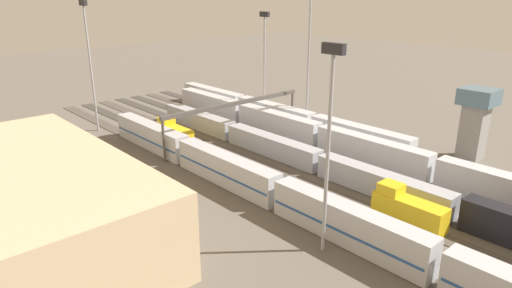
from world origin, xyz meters
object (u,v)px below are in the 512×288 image
train_on_track_6 (279,193)px  light_mast_1 (329,124)px  train_on_track_1 (320,136)px  light_mast_2 (309,42)px  signal_gantry (235,107)px  control_tower (475,118)px  light_mast_0 (264,52)px  train_on_track_5 (174,134)px  train_on_track_0 (274,115)px  maintenance_shed (28,203)px  light_mast_3 (89,51)px  train_on_track_3 (314,160)px  train_on_track_4 (407,209)px

train_on_track_6 → light_mast_1: bearing=162.6°
train_on_track_6 → light_mast_1: (-11.24, 3.52, 13.53)m
train_on_track_1 → light_mast_2: light_mast_2 is taller
light_mast_1 → train_on_track_1: bearing=-49.3°
signal_gantry → light_mast_1: bearing=154.7°
light_mast_2 → control_tower: (-33.66, -8.91, -11.80)m
light_mast_0 → train_on_track_5: bearing=93.2°
light_mast_0 → light_mast_1: (-48.63, 35.61, -0.42)m
train_on_track_5 → train_on_track_6: size_ratio=0.10×
train_on_track_0 → maintenance_shed: bearing=105.9°
train_on_track_5 → light_mast_3: bearing=22.1°
train_on_track_0 → light_mast_1: bearing=141.9°
train_on_track_1 → maintenance_shed: bearing=88.5°
train_on_track_5 → control_tower: (-45.19, -37.08, 5.74)m
train_on_track_3 → light_mast_2: size_ratio=2.87×
signal_gantry → maintenance_shed: size_ratio=0.83×
light_mast_0 → light_mast_2: light_mast_2 is taller
train_on_track_5 → light_mast_0: light_mast_0 is taller
train_on_track_0 → train_on_track_3: bearing=149.4°
train_on_track_1 → maintenance_shed: size_ratio=2.27×
signal_gantry → train_on_track_1: bearing=-145.5°
train_on_track_5 → light_mast_1: (-47.10, 8.52, 13.97)m
light_mast_3 → light_mast_1: bearing=179.5°
train_on_track_6 → train_on_track_4: bearing=-145.6°
train_on_track_1 → light_mast_0: 28.71m
train_on_track_6 → train_on_track_0: bearing=-43.6°
train_on_track_5 → light_mast_1: light_mast_1 is taller
light_mast_1 → maintenance_shed: (25.94, 25.58, -10.79)m
light_mast_3 → signal_gantry: 34.58m
train_on_track_0 → train_on_track_6: bearing=136.4°
train_on_track_4 → train_on_track_1: size_ratio=0.10×
train_on_track_5 → control_tower: 58.74m
signal_gantry → control_tower: 46.01m
train_on_track_3 → light_mast_3: 54.89m
train_on_track_0 → control_tower: size_ratio=5.29×
light_mast_0 → signal_gantry: (-9.53, 17.09, -8.90)m
light_mast_1 → signal_gantry: bearing=-25.3°
light_mast_2 → light_mast_3: 47.76m
train_on_track_6 → signal_gantry: bearing=-28.3°
train_on_track_0 → control_tower: 42.93m
train_on_track_6 → maintenance_shed: size_ratio=2.27×
train_on_track_4 → train_on_track_5: 50.74m
control_tower → light_mast_1: bearing=92.4°
maintenance_shed → control_tower: control_tower is taller
train_on_track_0 → train_on_track_3: (-25.37, 15.00, -0.50)m
light_mast_0 → control_tower: size_ratio=1.91×
train_on_track_1 → maintenance_shed: (1.38, 54.10, 2.72)m
train_on_track_0 → maintenance_shed: size_ratio=1.70×
train_on_track_4 → maintenance_shed: 48.99m
train_on_track_0 → light_mast_1: (-42.76, 33.52, 13.54)m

